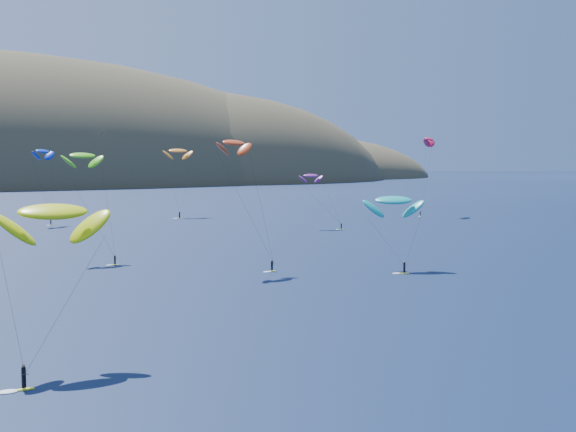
{
  "coord_description": "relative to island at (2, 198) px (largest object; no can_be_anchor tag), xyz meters",
  "views": [
    {
      "loc": [
        -54.81,
        -38.51,
        19.12
      ],
      "look_at": [
        9.83,
        80.0,
        9.0
      ],
      "focal_mm": 50.0,
      "sensor_mm": 36.0,
      "label": 1
    }
  ],
  "objects": [
    {
      "name": "kitesurfer_2",
      "position": [
        -77.87,
        -525.28,
        24.68
      ],
      "size": [
        10.42,
        11.55,
        16.76
      ],
      "rotation": [
        0.0,
        0.0,
        0.04
      ],
      "color": "#F3FF1C",
      "rests_on": "ground"
    },
    {
      "name": "kitesurfer_3",
      "position": [
        -56.65,
        -452.87,
        29.92
      ],
      "size": [
        8.08,
        13.19,
        21.36
      ],
      "rotation": [
        0.0,
        0.0,
        0.15
      ],
      "color": "#F3FF1C",
      "rests_on": "ground"
    },
    {
      "name": "kitesurfer_9",
      "position": [
        -37.65,
        -478.25,
        32.02
      ],
      "size": [
        8.96,
        8.71,
        23.37
      ],
      "rotation": [
        0.0,
        0.0,
        0.32
      ],
      "color": "#F3FF1C",
      "rests_on": "ground"
    },
    {
      "name": "kitesurfer_5",
      "position": [
        -13.04,
        -489.68,
        22.33
      ],
      "size": [
        10.69,
        11.75,
        14.33
      ],
      "rotation": [
        0.0,
        0.0,
        -0.54
      ],
      "color": "#F3FF1C",
      "rests_on": "ground"
    },
    {
      "name": "kitesurfer_8",
      "position": [
        70.26,
        -394.58,
        35.31
      ],
      "size": [
        11.0,
        8.3,
        26.96
      ],
      "rotation": [
        0.0,
        0.0,
        0.67
      ],
      "color": "#F3FF1C",
      "rests_on": "ground"
    },
    {
      "name": "kitesurfer_4",
      "position": [
        -46.78,
        -370.26,
        31.17
      ],
      "size": [
        8.81,
        10.11,
        22.79
      ],
      "rotation": [
        0.0,
        0.0,
        0.69
      ],
      "color": "#F3FF1C",
      "rests_on": "ground"
    },
    {
      "name": "island",
      "position": [
        0.0,
        0.0,
        0.0
      ],
      "size": [
        730.0,
        300.0,
        210.0
      ],
      "color": "#3D3526",
      "rests_on": "ground"
    },
    {
      "name": "kitesurfer_6",
      "position": [
        13.35,
        -416.45,
        24.62
      ],
      "size": [
        8.28,
        11.06,
        15.68
      ],
      "rotation": [
        0.0,
        0.0,
        -0.25
      ],
      "color": "#F3FF1C",
      "rests_on": "ground"
    },
    {
      "name": "kitesurfer_11",
      "position": [
        -2.26,
        -358.79,
        31.5
      ],
      "size": [
        9.49,
        13.59,
        23.44
      ],
      "rotation": [
        0.0,
        0.0,
        -0.02
      ],
      "color": "#F3FF1C",
      "rests_on": "ground"
    }
  ]
}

